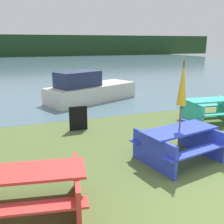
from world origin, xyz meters
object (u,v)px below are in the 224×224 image
umbrella_gold (183,85)px  boat (89,90)px  picnic_table_red (25,187)px  signboard (78,118)px  picnic_table_teal (211,108)px  picnic_table_blue (179,141)px

umbrella_gold → boat: bearing=92.4°
picnic_table_red → signboard: (1.69, 3.72, -0.08)m
picnic_table_teal → signboard: bearing=171.5°
umbrella_gold → boat: 6.86m
umbrella_gold → picnic_table_blue: bearing=180.0°
boat → picnic_table_blue: bearing=-111.5°
picnic_table_red → umbrella_gold: (3.36, 0.85, 1.29)m
picnic_table_red → picnic_table_teal: bearing=26.4°
picnic_table_teal → signboard: (-4.45, 0.67, -0.09)m
picnic_table_teal → umbrella_gold: umbrella_gold is taller
picnic_table_red → umbrella_gold: 3.70m
boat → signboard: (-1.39, -3.87, -0.15)m
boat → picnic_table_teal: bearing=-79.9°
picnic_table_blue → umbrella_gold: umbrella_gold is taller
picnic_table_teal → picnic_table_blue: bearing=-141.5°
umbrella_gold → picnic_table_teal: bearing=38.5°
picnic_table_blue → umbrella_gold: (0.00, 0.00, 1.29)m
picnic_table_red → picnic_table_blue: (3.36, 0.85, 0.00)m
signboard → boat: bearing=70.2°
picnic_table_blue → umbrella_gold: bearing=0.0°
picnic_table_red → boat: boat is taller
boat → umbrella_gold: bearing=-111.5°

